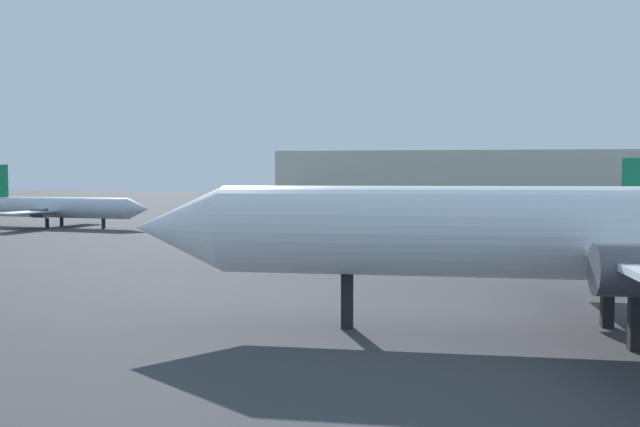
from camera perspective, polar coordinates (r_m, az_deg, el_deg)
airplane_at_gate at (r=30.38m, az=22.33°, el=-1.58°), size 40.52×29.38×13.50m
airplane_far_left at (r=97.06m, az=-21.58°, el=0.49°), size 27.81×19.11×8.59m
terminal_building at (r=148.31m, az=12.44°, el=2.83°), size 80.03×24.82×12.24m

